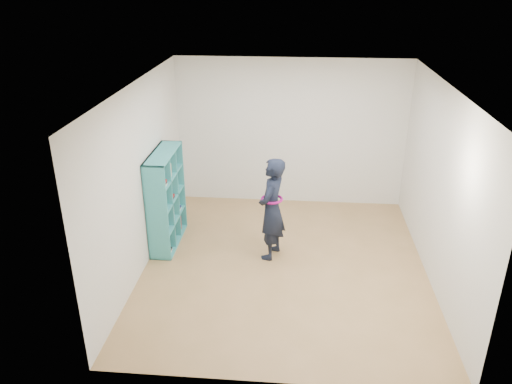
{
  "coord_description": "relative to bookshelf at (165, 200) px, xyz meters",
  "views": [
    {
      "loc": [
        0.12,
        -6.16,
        3.9
      ],
      "look_at": [
        -0.44,
        0.3,
        1.02
      ],
      "focal_mm": 35.0,
      "sensor_mm": 36.0,
      "label": 1
    }
  ],
  "objects": [
    {
      "name": "ceiling",
      "position": [
        1.85,
        -0.54,
        1.87
      ],
      "size": [
        4.5,
        4.5,
        0.0
      ],
      "primitive_type": "plane",
      "color": "white",
      "rests_on": "wall_back"
    },
    {
      "name": "wall_front",
      "position": [
        1.85,
        -2.79,
        0.57
      ],
      "size": [
        4.0,
        0.02,
        2.6
      ],
      "primitive_type": "cube",
      "color": "silver",
      "rests_on": "floor"
    },
    {
      "name": "floor",
      "position": [
        1.85,
        -0.54,
        -0.73
      ],
      "size": [
        4.5,
        4.5,
        0.0
      ],
      "primitive_type": "plane",
      "color": "#9A7646",
      "rests_on": "ground"
    },
    {
      "name": "person",
      "position": [
        1.64,
        -0.26,
        0.04
      ],
      "size": [
        0.52,
        0.64,
        1.54
      ],
      "rotation": [
        0.0,
        0.0,
        -1.87
      ],
      "color": "black",
      "rests_on": "floor"
    },
    {
      "name": "smartphone",
      "position": [
        1.53,
        -0.15,
        0.14
      ],
      "size": [
        0.03,
        0.09,
        0.14
      ],
      "rotation": [
        0.22,
        0.0,
        -0.16
      ],
      "color": "silver",
      "rests_on": "person"
    },
    {
      "name": "wall_back",
      "position": [
        1.85,
        1.71,
        0.57
      ],
      "size": [
        4.0,
        0.02,
        2.6
      ],
      "primitive_type": "cube",
      "color": "silver",
      "rests_on": "floor"
    },
    {
      "name": "wall_left",
      "position": [
        -0.15,
        -0.54,
        0.57
      ],
      "size": [
        0.02,
        4.5,
        2.6
      ],
      "primitive_type": "cube",
      "color": "silver",
      "rests_on": "floor"
    },
    {
      "name": "wall_right",
      "position": [
        3.85,
        -0.54,
        0.57
      ],
      "size": [
        0.02,
        4.5,
        2.6
      ],
      "primitive_type": "cube",
      "color": "silver",
      "rests_on": "floor"
    },
    {
      "name": "bookshelf",
      "position": [
        0.0,
        0.0,
        0.0
      ],
      "size": [
        0.32,
        1.11,
        1.48
      ],
      "color": "teal",
      "rests_on": "floor"
    }
  ]
}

